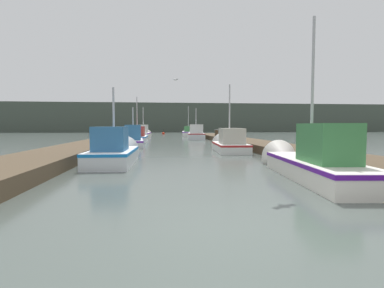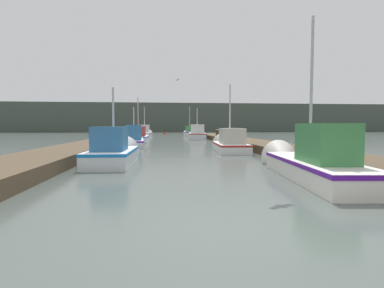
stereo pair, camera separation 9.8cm
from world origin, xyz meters
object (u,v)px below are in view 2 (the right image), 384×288
at_px(fishing_boat_0, 308,161).
at_px(mooring_piling_2, 217,136).
at_px(fishing_boat_5, 197,134).
at_px(fishing_boat_6, 145,133).
at_px(fishing_boat_2, 229,144).
at_px(fishing_boat_7, 190,133).
at_px(mooring_piling_0, 137,132).
at_px(fishing_boat_1, 115,152).
at_px(fishing_boat_3, 134,139).
at_px(channel_buoy, 165,133).
at_px(mooring_piling_1, 197,131).
at_px(fishing_boat_4, 139,137).
at_px(seagull_lead, 176,80).

distance_m(fishing_boat_0, mooring_piling_2, 18.38).
relative_size(fishing_boat_5, fishing_boat_6, 0.82).
xyz_separation_m(fishing_boat_2, fishing_boat_5, (-0.06, 15.09, 0.09)).
relative_size(fishing_boat_2, mooring_piling_2, 4.34).
height_order(fishing_boat_7, mooring_piling_0, fishing_boat_7).
bearing_deg(fishing_boat_7, fishing_boat_1, -96.82).
height_order(fishing_boat_3, fishing_boat_5, fishing_boat_5).
relative_size(fishing_boat_7, channel_buoy, 5.03).
relative_size(fishing_boat_0, mooring_piling_1, 4.20).
height_order(fishing_boat_4, mooring_piling_1, fishing_boat_4).
relative_size(fishing_boat_3, channel_buoy, 6.43).
bearing_deg(fishing_boat_0, seagull_lead, 106.17).
xyz_separation_m(fishing_boat_2, fishing_boat_7, (-0.06, 23.55, 0.03)).
height_order(fishing_boat_6, fishing_boat_7, fishing_boat_7).
height_order(fishing_boat_2, mooring_piling_0, fishing_boat_2).
distance_m(fishing_boat_1, mooring_piling_0, 27.27).
relative_size(fishing_boat_4, seagull_lead, 11.10).
bearing_deg(seagull_lead, mooring_piling_0, 155.53).
height_order(mooring_piling_2, channel_buoy, mooring_piling_2).
xyz_separation_m(fishing_boat_1, fishing_boat_5, (5.61, 19.98, 0.07)).
xyz_separation_m(fishing_boat_7, mooring_piling_2, (1.20, -13.88, 0.11)).
xyz_separation_m(fishing_boat_0, channel_buoy, (-3.57, 42.35, -0.32)).
bearing_deg(mooring_piling_0, fishing_boat_2, -72.54).
distance_m(fishing_boat_3, mooring_piling_1, 21.96).
height_order(fishing_boat_3, fishing_boat_4, fishing_boat_4).
relative_size(fishing_boat_2, fishing_boat_5, 0.95).
relative_size(fishing_boat_7, mooring_piling_0, 3.94).
relative_size(fishing_boat_5, mooring_piling_1, 3.53).
distance_m(fishing_boat_2, mooring_piling_0, 23.43).
relative_size(fishing_boat_4, fishing_boat_7, 1.12).
xyz_separation_m(fishing_boat_2, mooring_piling_1, (1.25, 26.06, 0.30)).
bearing_deg(seagull_lead, fishing_boat_5, 121.03).
xyz_separation_m(fishing_boat_1, mooring_piling_0, (-1.36, 27.24, 0.19)).
bearing_deg(fishing_boat_2, mooring_piling_1, 90.92).
height_order(fishing_boat_2, fishing_boat_3, fishing_boat_2).
relative_size(fishing_boat_0, seagull_lead, 12.11).
bearing_deg(fishing_boat_0, fishing_boat_1, 153.19).
distance_m(fishing_boat_4, mooring_piling_1, 16.91).
height_order(fishing_boat_0, fishing_boat_4, fishing_boat_0).
bearing_deg(mooring_piling_0, fishing_boat_7, 9.77).
distance_m(fishing_boat_4, seagull_lead, 6.69).
bearing_deg(fishing_boat_5, seagull_lead, -103.42).
distance_m(mooring_piling_0, seagull_lead, 16.34).
xyz_separation_m(fishing_boat_4, mooring_piling_1, (7.18, 15.31, 0.28)).
height_order(fishing_boat_0, fishing_boat_7, fishing_boat_0).
bearing_deg(fishing_boat_4, mooring_piling_0, 95.96).
bearing_deg(fishing_boat_0, fishing_boat_2, 97.65).
bearing_deg(fishing_boat_1, fishing_boat_4, 92.48).
xyz_separation_m(fishing_boat_1, mooring_piling_1, (6.92, 30.95, 0.28)).
height_order(fishing_boat_1, fishing_boat_5, fishing_boat_5).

